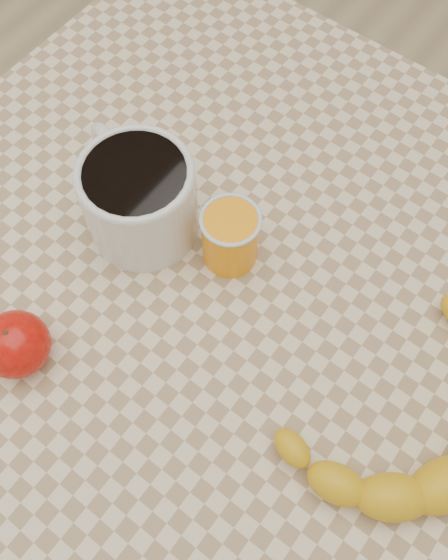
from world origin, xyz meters
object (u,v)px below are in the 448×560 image
Objects in this scene: apple at (16,344)px; coffee_mug at (138,195)px; table at (224,321)px; orange_juice_glass at (230,237)px; banana at (409,416)px.

coffee_mug is at bearing 91.63° from apple.
table is at bearing 57.50° from apple.
coffee_mug is 2.08× the size of apple.
coffee_mug is at bearing -165.45° from orange_juice_glass.
apple is at bearing -113.64° from orange_juice_glass.
coffee_mug is 0.51× the size of banana.
orange_juice_glass reaches higher than banana.
orange_juice_glass is (0.10, 0.03, -0.02)m from coffee_mug.
coffee_mug reaches higher than apple.
orange_juice_glass reaches higher than table.
orange_juice_glass is at bearing 14.55° from coffee_mug.
table is 9.43× the size of apple.
apple is (-0.09, -0.21, -0.01)m from orange_juice_glass.
coffee_mug is 2.44× the size of orange_juice_glass.
coffee_mug reaches higher than table.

